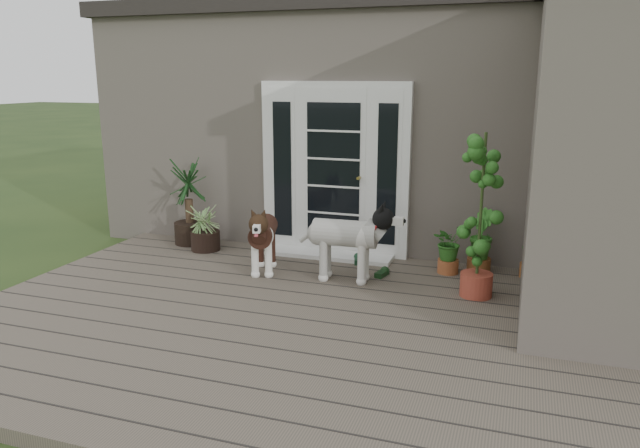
% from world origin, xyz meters
% --- Properties ---
extents(deck, '(6.20, 4.60, 0.12)m').
position_xyz_m(deck, '(0.00, 0.40, 0.06)').
color(deck, '#6B5B4C').
rests_on(deck, ground).
extents(house_main, '(7.40, 4.00, 3.10)m').
position_xyz_m(house_main, '(0.00, 4.65, 1.55)').
color(house_main, '#665E54').
rests_on(house_main, ground).
extents(roof_main, '(7.60, 4.20, 0.20)m').
position_xyz_m(roof_main, '(0.00, 4.65, 3.20)').
color(roof_main, '#2D2826').
rests_on(roof_main, house_main).
extents(house_wing, '(1.60, 2.40, 3.10)m').
position_xyz_m(house_wing, '(2.90, 1.50, 1.55)').
color(house_wing, '#665E54').
rests_on(house_wing, ground).
extents(door_unit, '(1.90, 0.14, 2.15)m').
position_xyz_m(door_unit, '(-0.20, 2.60, 1.19)').
color(door_unit, white).
rests_on(door_unit, deck).
extents(door_step, '(1.60, 0.40, 0.05)m').
position_xyz_m(door_step, '(-0.20, 2.40, 0.14)').
color(door_step, white).
rests_on(door_step, deck).
extents(brindle_dog, '(0.60, 0.92, 0.71)m').
position_xyz_m(brindle_dog, '(-0.73, 1.58, 0.48)').
color(brindle_dog, '#3F2117').
rests_on(brindle_dog, deck).
extents(white_dog, '(0.96, 0.44, 0.79)m').
position_xyz_m(white_dog, '(0.24, 1.59, 0.51)').
color(white_dog, silver).
rests_on(white_dog, deck).
extents(spider_plant, '(0.75, 0.75, 0.67)m').
position_xyz_m(spider_plant, '(-1.82, 2.16, 0.45)').
color(spider_plant, '#94B36E').
rests_on(spider_plant, deck).
extents(yucca, '(0.87, 0.87, 1.16)m').
position_xyz_m(yucca, '(-2.17, 2.38, 0.70)').
color(yucca, black).
rests_on(yucca, deck).
extents(herb_a, '(0.54, 0.54, 0.49)m').
position_xyz_m(herb_a, '(1.30, 2.22, 0.37)').
color(herb_a, '#2C601B').
rests_on(herb_a, deck).
extents(herb_b, '(0.44, 0.44, 0.53)m').
position_xyz_m(herb_b, '(1.63, 2.40, 0.38)').
color(herb_b, '#23601B').
rests_on(herb_b, deck).
extents(herb_c, '(0.45, 0.45, 0.51)m').
position_xyz_m(herb_c, '(2.23, 2.36, 0.37)').
color(herb_c, '#2C601B').
rests_on(herb_c, deck).
extents(sapling, '(0.63, 0.63, 1.74)m').
position_xyz_m(sapling, '(1.67, 1.55, 0.99)').
color(sapling, '#1E5518').
rests_on(sapling, deck).
extents(clog_left, '(0.20, 0.30, 0.08)m').
position_xyz_m(clog_left, '(0.22, 2.26, 0.16)').
color(clog_left, '#163821').
rests_on(clog_left, deck).
extents(clog_right, '(0.17, 0.28, 0.08)m').
position_xyz_m(clog_right, '(0.60, 1.86, 0.16)').
color(clog_right, '#143215').
rests_on(clog_right, deck).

